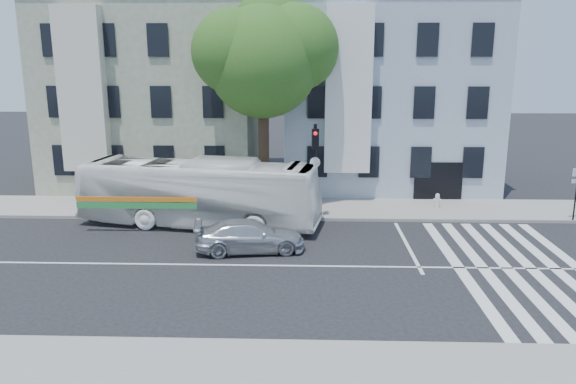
{
  "coord_description": "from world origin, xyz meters",
  "views": [
    {
      "loc": [
        2.17,
        -20.12,
        7.78
      ],
      "look_at": [
        1.46,
        2.06,
        2.4
      ],
      "focal_mm": 35.0,
      "sensor_mm": 36.0,
      "label": 1
    }
  ],
  "objects_px": {
    "sedan": "(250,236)",
    "fire_hydrant": "(437,200)",
    "bus": "(199,192)",
    "traffic_signal": "(315,160)"
  },
  "relations": [
    {
      "from": "sedan",
      "to": "traffic_signal",
      "type": "relative_size",
      "value": 0.95
    },
    {
      "from": "fire_hydrant",
      "to": "sedan",
      "type": "bearing_deg",
      "value": -143.86
    },
    {
      "from": "bus",
      "to": "traffic_signal",
      "type": "bearing_deg",
      "value": -72.39
    },
    {
      "from": "bus",
      "to": "fire_hydrant",
      "type": "height_order",
      "value": "bus"
    },
    {
      "from": "sedan",
      "to": "bus",
      "type": "bearing_deg",
      "value": 29.03
    },
    {
      "from": "sedan",
      "to": "traffic_signal",
      "type": "distance_m",
      "value": 5.63
    },
    {
      "from": "bus",
      "to": "traffic_signal",
      "type": "xyz_separation_m",
      "value": [
        5.42,
        0.74,
        1.46
      ]
    },
    {
      "from": "fire_hydrant",
      "to": "bus",
      "type": "bearing_deg",
      "value": -165.49
    },
    {
      "from": "bus",
      "to": "sedan",
      "type": "bearing_deg",
      "value": -132.9
    },
    {
      "from": "sedan",
      "to": "fire_hydrant",
      "type": "xyz_separation_m",
      "value": [
        9.1,
        6.64,
        -0.13
      ]
    }
  ]
}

